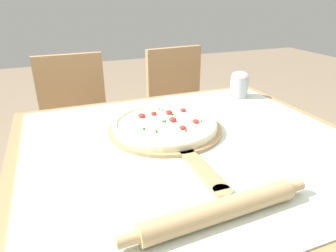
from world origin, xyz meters
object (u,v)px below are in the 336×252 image
(rolling_pin, at_px, (221,210))
(chair_left, at_px, (77,122))
(pizza_peel, at_px, (167,131))
(pizza, at_px, (165,124))
(chair_right, at_px, (180,108))
(flour_cup, at_px, (239,84))

(rolling_pin, bearing_deg, chair_left, 99.56)
(pizza_peel, xyz_separation_m, pizza, (0.00, 0.02, 0.02))
(pizza, height_order, chair_left, chair_left)
(rolling_pin, relative_size, chair_right, 0.53)
(pizza_peel, distance_m, chair_right, 0.91)
(flour_cup, bearing_deg, pizza_peel, -151.02)
(chair_left, bearing_deg, rolling_pin, -81.39)
(flour_cup, bearing_deg, rolling_pin, -125.88)
(pizza, bearing_deg, flour_cup, 26.85)
(rolling_pin, distance_m, flour_cup, 0.88)
(pizza_peel, xyz_separation_m, rolling_pin, (-0.05, -0.45, 0.02))
(rolling_pin, xyz_separation_m, chair_left, (-0.21, 1.24, -0.25))
(chair_left, height_order, flour_cup, chair_left)
(pizza, bearing_deg, rolling_pin, -96.18)
(rolling_pin, distance_m, chair_left, 1.28)
(chair_right, bearing_deg, flour_cup, -88.29)
(pizza, xyz_separation_m, flour_cup, (0.46, 0.23, 0.04))
(pizza_peel, height_order, chair_left, chair_left)
(pizza, xyz_separation_m, chair_left, (-0.26, 0.76, -0.25))
(rolling_pin, distance_m, chair_right, 1.34)
(flour_cup, bearing_deg, pizza, -153.15)
(chair_left, height_order, chair_right, same)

